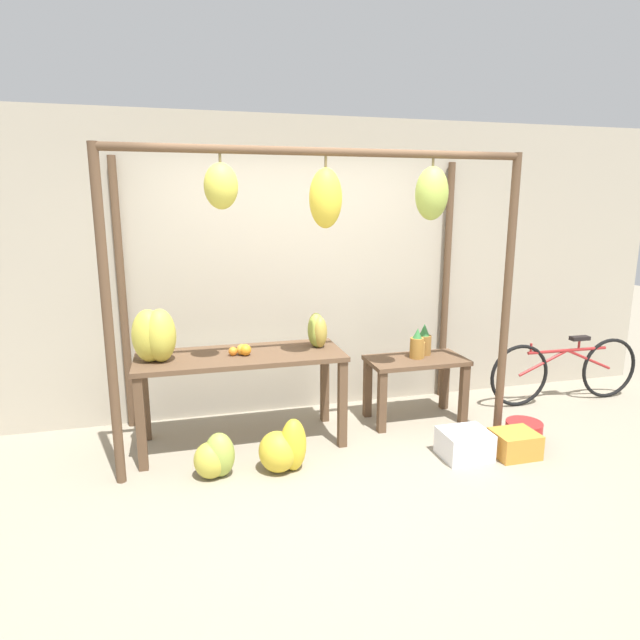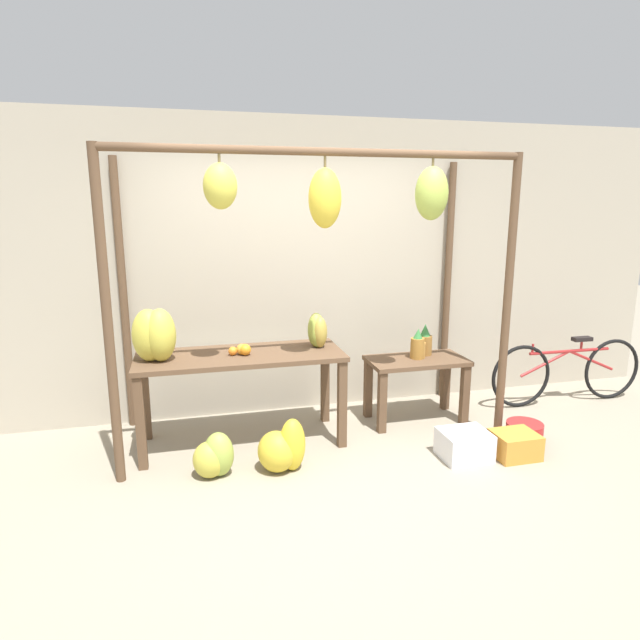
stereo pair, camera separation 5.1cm
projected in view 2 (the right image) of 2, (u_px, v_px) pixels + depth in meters
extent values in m
plane|color=gray|center=(340.00, 482.00, 3.95)|extent=(20.00, 20.00, 0.00)
cube|color=#B2A893|center=(295.00, 268.00, 5.14)|extent=(8.00, 0.08, 2.80)
cylinder|color=brown|center=(108.00, 322.00, 3.71)|extent=(0.07, 0.07, 2.41)
cylinder|color=brown|center=(507.00, 302.00, 4.46)|extent=(0.07, 0.07, 2.41)
cylinder|color=brown|center=(123.00, 297.00, 4.72)|extent=(0.07, 0.07, 2.41)
cylinder|color=brown|center=(448.00, 284.00, 5.47)|extent=(0.07, 0.07, 2.41)
cylinder|color=brown|center=(326.00, 152.00, 3.84)|extent=(3.14, 0.06, 0.06)
cylinder|color=brown|center=(219.00, 158.00, 3.67)|extent=(0.02, 0.02, 0.06)
ellipsoid|color=gold|center=(220.00, 186.00, 3.71)|extent=(0.24, 0.21, 0.32)
cylinder|color=brown|center=(325.00, 162.00, 3.85)|extent=(0.02, 0.02, 0.08)
ellipsoid|color=gold|center=(325.00, 198.00, 3.90)|extent=(0.24, 0.22, 0.44)
cylinder|color=brown|center=(433.00, 162.00, 4.05)|extent=(0.02, 0.02, 0.06)
ellipsoid|color=#9EB247|center=(432.00, 193.00, 4.10)|extent=(0.26, 0.23, 0.41)
cube|color=brown|center=(241.00, 356.00, 4.44)|extent=(1.70, 0.66, 0.04)
cube|color=brown|center=(140.00, 423.00, 4.07)|extent=(0.07, 0.07, 0.75)
cube|color=brown|center=(342.00, 404.00, 4.45)|extent=(0.07, 0.07, 0.75)
cube|color=brown|center=(145.00, 398.00, 4.60)|extent=(0.07, 0.07, 0.75)
cube|color=brown|center=(325.00, 383.00, 4.98)|extent=(0.07, 0.07, 0.75)
cube|color=brown|center=(417.00, 361.00, 4.96)|extent=(0.91, 0.48, 0.04)
cube|color=brown|center=(382.00, 402.00, 4.75)|extent=(0.07, 0.07, 0.56)
cube|color=brown|center=(465.00, 395.00, 4.94)|extent=(0.07, 0.07, 0.56)
cube|color=brown|center=(368.00, 388.00, 5.10)|extent=(0.07, 0.07, 0.56)
cube|color=brown|center=(446.00, 382.00, 5.30)|extent=(0.07, 0.07, 0.56)
ellipsoid|color=gold|center=(160.00, 335.00, 4.18)|extent=(0.32, 0.34, 0.42)
ellipsoid|color=gold|center=(149.00, 335.00, 4.18)|extent=(0.35, 0.34, 0.42)
sphere|color=orange|center=(242.00, 350.00, 4.40)|extent=(0.08, 0.08, 0.08)
sphere|color=orange|center=(245.00, 350.00, 4.38)|extent=(0.09, 0.09, 0.09)
sphere|color=orange|center=(233.00, 351.00, 4.38)|extent=(0.07, 0.07, 0.07)
sphere|color=orange|center=(242.00, 349.00, 4.40)|extent=(0.09, 0.09, 0.09)
cylinder|color=#A3702D|center=(417.00, 348.00, 4.94)|extent=(0.13, 0.13, 0.19)
cone|color=#337538|center=(418.00, 334.00, 4.91)|extent=(0.09, 0.09, 0.08)
cylinder|color=olive|center=(425.00, 345.00, 5.07)|extent=(0.14, 0.14, 0.18)
cone|color=#337538|center=(425.00, 330.00, 5.03)|extent=(0.10, 0.10, 0.11)
cylinder|color=#B27F38|center=(418.00, 350.00, 4.97)|extent=(0.14, 0.14, 0.15)
cone|color=#428442|center=(418.00, 335.00, 4.94)|extent=(0.10, 0.10, 0.13)
ellipsoid|color=#9EB247|center=(219.00, 454.00, 4.01)|extent=(0.29, 0.28, 0.34)
ellipsoid|color=gold|center=(209.00, 460.00, 3.99)|extent=(0.30, 0.28, 0.28)
ellipsoid|color=yellow|center=(292.00, 445.00, 4.08)|extent=(0.28, 0.28, 0.42)
ellipsoid|color=gold|center=(277.00, 452.00, 4.07)|extent=(0.40, 0.40, 0.32)
cube|color=silver|center=(464.00, 445.00, 4.30)|extent=(0.38, 0.32, 0.23)
cylinder|color=#AD2323|center=(524.00, 434.00, 4.54)|extent=(0.30, 0.30, 0.19)
torus|color=black|center=(612.00, 369.00, 5.57)|extent=(0.64, 0.05, 0.64)
torus|color=black|center=(521.00, 376.00, 5.34)|extent=(0.64, 0.05, 0.64)
cylinder|color=maroon|center=(569.00, 351.00, 5.40)|extent=(0.90, 0.05, 0.03)
cylinder|color=maroon|center=(591.00, 360.00, 5.49)|extent=(0.54, 0.04, 0.25)
cylinder|color=maroon|center=(545.00, 364.00, 5.37)|extent=(0.54, 0.04, 0.25)
cylinder|color=maroon|center=(581.00, 346.00, 5.42)|extent=(0.02, 0.02, 0.10)
cube|color=black|center=(582.00, 339.00, 5.41)|extent=(0.20, 0.08, 0.04)
cylinder|color=maroon|center=(533.00, 349.00, 5.30)|extent=(0.02, 0.02, 0.10)
ellipsoid|color=#93A33D|center=(319.00, 334.00, 4.61)|extent=(0.19, 0.18, 0.23)
ellipsoid|color=#93A33D|center=(316.00, 330.00, 4.62)|extent=(0.22, 0.22, 0.30)
ellipsoid|color=gold|center=(316.00, 330.00, 4.64)|extent=(0.21, 0.21, 0.30)
ellipsoid|color=#B2993D|center=(320.00, 332.00, 4.59)|extent=(0.17, 0.18, 0.27)
cube|color=orange|center=(515.00, 445.00, 4.32)|extent=(0.34, 0.29, 0.20)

